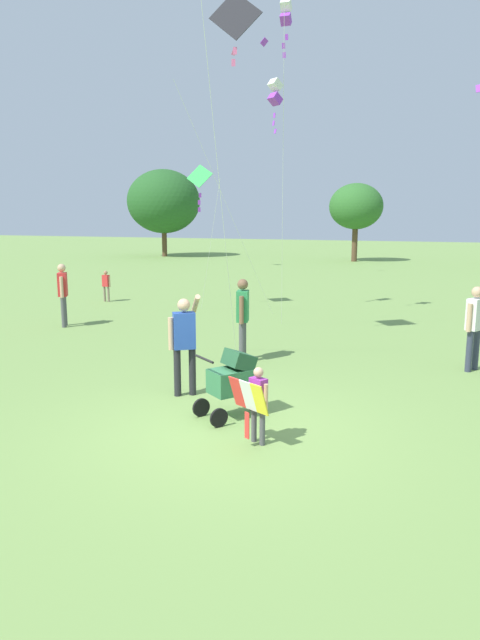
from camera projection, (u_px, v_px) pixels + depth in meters
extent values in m
plane|color=#75994C|center=(231.00, 429.00, 7.94)|extent=(120.00, 120.00, 0.00)
cylinder|color=brown|center=(165.00, 244.00, 40.67)|extent=(0.36, 0.36, 1.80)
ellipsoid|color=#235623|center=(163.00, 201.00, 40.11)|extent=(5.31, 4.78, 4.52)
cylinder|color=brown|center=(355.00, 245.00, 36.24)|extent=(0.36, 0.36, 2.15)
ellipsoid|color=#2D6628|center=(356.00, 206.00, 35.79)|extent=(3.43, 3.08, 2.91)
cylinder|color=#4C4C51|center=(262.00, 426.00, 7.33)|extent=(0.07, 0.07, 0.51)
cylinder|color=#4C4C51|center=(254.00, 423.00, 7.45)|extent=(0.07, 0.07, 0.51)
cube|color=purple|center=(258.00, 392.00, 7.31)|extent=(0.26, 0.23, 0.38)
cylinder|color=tan|center=(266.00, 397.00, 7.21)|extent=(0.06, 0.06, 0.34)
cylinder|color=tan|center=(251.00, 392.00, 7.41)|extent=(0.06, 0.06, 0.34)
sphere|color=tan|center=(258.00, 372.00, 7.26)|extent=(0.13, 0.13, 0.13)
cube|color=yellow|center=(259.00, 400.00, 7.04)|extent=(0.25, 0.23, 0.42)
cube|color=white|center=(248.00, 396.00, 7.19)|extent=(0.25, 0.23, 0.42)
cube|color=red|center=(238.00, 392.00, 7.34)|extent=(0.25, 0.23, 0.42)
cube|color=red|center=(247.00, 425.00, 7.25)|extent=(0.08, 0.05, 0.36)
cylinder|color=#232328|center=(177.00, 372.00, 9.31)|extent=(0.12, 0.12, 0.81)
cylinder|color=#232328|center=(192.00, 371.00, 9.37)|extent=(0.12, 0.12, 0.81)
cube|color=#284CA8|center=(184.00, 331.00, 9.21)|extent=(0.42, 0.38, 0.61)
cylinder|color=tan|center=(171.00, 334.00, 9.17)|extent=(0.09, 0.09, 0.54)
cylinder|color=tan|center=(196.00, 304.00, 9.31)|extent=(0.35, 0.46, 0.38)
sphere|color=tan|center=(184.00, 305.00, 9.13)|extent=(0.21, 0.21, 0.21)
cylinder|color=black|center=(255.00, 403.00, 8.61)|extent=(0.20, 0.25, 0.28)
cylinder|color=black|center=(201.00, 407.00, 8.40)|extent=(0.20, 0.25, 0.28)
cylinder|color=black|center=(219.00, 418.00, 7.97)|extent=(0.20, 0.25, 0.28)
cube|color=#337247|center=(232.00, 381.00, 8.31)|extent=(0.74, 0.78, 0.36)
cube|color=#235031|center=(239.00, 360.00, 8.32)|extent=(0.58, 0.58, 0.35)
cylinder|color=black|center=(204.00, 359.00, 7.99)|extent=(0.41, 0.32, 0.04)
cube|color=black|center=(235.00, 15.00, 11.29)|extent=(1.19, 0.45, 1.09)
cube|color=pink|center=(235.00, 51.00, 11.41)|extent=(0.08, 0.05, 0.14)
cube|color=pink|center=(233.00, 63.00, 11.47)|extent=(0.08, 0.05, 0.14)
cylinder|color=silver|center=(220.00, 194.00, 10.40)|extent=(0.58, 3.16, 6.73)
cube|color=green|center=(200.00, 176.00, 17.33)|extent=(0.95, 0.59, 0.75)
cube|color=purple|center=(200.00, 195.00, 17.45)|extent=(0.08, 0.06, 0.14)
cube|color=purple|center=(199.00, 202.00, 17.44)|extent=(0.08, 0.05, 0.14)
cube|color=purple|center=(199.00, 210.00, 17.58)|extent=(0.08, 0.06, 0.14)
cylinder|color=silver|center=(210.00, 248.00, 16.83)|extent=(1.30, 1.51, 3.99)
cube|color=white|center=(286.00, 6.00, 14.06)|extent=(0.26, 0.31, 0.31)
cube|color=purple|center=(286.00, 19.00, 14.12)|extent=(0.26, 0.31, 0.31)
cube|color=purple|center=(287.00, 37.00, 14.24)|extent=(0.08, 0.04, 0.14)
cube|color=purple|center=(284.00, 46.00, 14.24)|extent=(0.08, 0.05, 0.14)
cube|color=purple|center=(284.00, 55.00, 14.29)|extent=(0.08, 0.04, 0.14)
cylinder|color=silver|center=(283.00, 175.00, 13.29)|extent=(0.83, 3.09, 7.83)
cube|color=white|center=(275.00, 85.00, 15.91)|extent=(0.45, 0.47, 0.35)
cube|color=purple|center=(275.00, 99.00, 15.98)|extent=(0.45, 0.47, 0.35)
cube|color=purple|center=(274.00, 115.00, 16.10)|extent=(0.08, 0.06, 0.14)
cube|color=purple|center=(274.00, 123.00, 16.12)|extent=(0.08, 0.07, 0.14)
cube|color=purple|center=(275.00, 131.00, 16.16)|extent=(0.09, 0.08, 0.14)
cylinder|color=silver|center=(229.00, 210.00, 15.35)|extent=(1.64, 3.22, 6.23)
cube|color=purple|center=(264.00, 42.00, 23.85)|extent=(0.32, 0.23, 0.35)
cube|color=pink|center=(234.00, 53.00, 32.23)|extent=(0.29, 0.16, 0.29)
cube|color=purple|center=(480.00, 88.00, 20.04)|extent=(0.29, 0.18, 0.32)
cylinder|color=#4C4C51|center=(65.00, 310.00, 15.26)|extent=(0.12, 0.12, 0.83)
cylinder|color=#4C4C51|center=(64.00, 312.00, 15.01)|extent=(0.12, 0.12, 0.83)
cube|color=red|center=(62.00, 284.00, 15.00)|extent=(0.38, 0.43, 0.63)
cylinder|color=tan|center=(64.00, 285.00, 15.23)|extent=(0.09, 0.09, 0.56)
cylinder|color=tan|center=(62.00, 287.00, 14.79)|extent=(0.09, 0.09, 0.56)
sphere|color=tan|center=(62.00, 268.00, 14.92)|extent=(0.22, 0.22, 0.22)
cylinder|color=#4C4C51|center=(242.00, 343.00, 11.40)|extent=(0.12, 0.12, 0.84)
cylinder|color=#4C4C51|center=(243.00, 340.00, 11.66)|extent=(0.12, 0.12, 0.84)
cube|color=#2D8C4C|center=(243.00, 306.00, 11.40)|extent=(0.31, 0.41, 0.63)
cylinder|color=brown|center=(241.00, 310.00, 11.18)|extent=(0.09, 0.09, 0.56)
cylinder|color=brown|center=(244.00, 306.00, 11.63)|extent=(0.09, 0.09, 0.56)
sphere|color=brown|center=(243.00, 284.00, 11.31)|extent=(0.22, 0.22, 0.22)
cylinder|color=#7F705B|center=(108.00, 294.00, 19.48)|extent=(0.08, 0.08, 0.53)
cylinder|color=#7F705B|center=(105.00, 294.00, 19.55)|extent=(0.08, 0.08, 0.53)
cube|color=red|center=(106.00, 281.00, 19.43)|extent=(0.24, 0.16, 0.40)
cylinder|color=#A37556|center=(109.00, 282.00, 19.38)|extent=(0.06, 0.06, 0.36)
cylinder|color=#A37556|center=(103.00, 281.00, 19.49)|extent=(0.06, 0.06, 0.36)
sphere|color=#A37556|center=(106.00, 273.00, 19.38)|extent=(0.14, 0.14, 0.14)
cylinder|color=#33384C|center=(469.00, 351.00, 10.75)|extent=(0.12, 0.12, 0.81)
cylinder|color=#33384C|center=(476.00, 349.00, 10.91)|extent=(0.12, 0.12, 0.81)
cube|color=silver|center=(475.00, 314.00, 10.70)|extent=(0.37, 0.42, 0.61)
cylinder|color=tan|center=(469.00, 318.00, 10.57)|extent=(0.09, 0.09, 0.54)
sphere|color=tan|center=(477.00, 292.00, 10.62)|extent=(0.21, 0.21, 0.21)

